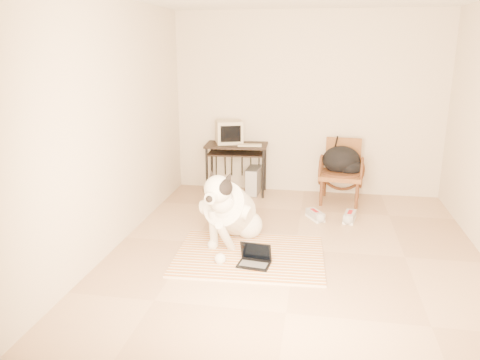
% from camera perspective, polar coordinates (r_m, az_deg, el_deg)
% --- Properties ---
extents(floor, '(4.50, 4.50, 0.00)m').
position_cam_1_polar(floor, '(5.30, 6.76, -8.40)').
color(floor, tan).
rests_on(floor, ground).
extents(wall_back, '(4.50, 0.00, 4.50)m').
position_cam_1_polar(wall_back, '(7.13, 8.20, 9.11)').
color(wall_back, beige).
rests_on(wall_back, floor).
extents(wall_front, '(4.50, 0.00, 4.50)m').
position_cam_1_polar(wall_front, '(2.72, 4.85, -1.69)').
color(wall_front, beige).
rests_on(wall_front, floor).
extents(wall_left, '(0.00, 4.50, 4.50)m').
position_cam_1_polar(wall_left, '(5.38, -14.67, 6.60)').
color(wall_left, beige).
rests_on(wall_left, floor).
extents(rug, '(1.63, 1.28, 0.02)m').
position_cam_1_polar(rug, '(5.10, 1.16, -9.18)').
color(rug, orange).
rests_on(rug, floor).
extents(dog, '(0.65, 1.33, 0.95)m').
position_cam_1_polar(dog, '(5.32, -1.22, -3.83)').
color(dog, silver).
rests_on(dog, rug).
extents(laptop, '(0.35, 0.27, 0.23)m').
position_cam_1_polar(laptop, '(4.87, 1.80, -9.61)').
color(laptop, black).
rests_on(laptop, rug).
extents(computer_desk, '(0.95, 0.56, 0.77)m').
position_cam_1_polar(computer_desk, '(7.06, -0.45, 3.52)').
color(computer_desk, black).
rests_on(computer_desk, floor).
extents(crt_monitor, '(0.48, 0.47, 0.34)m').
position_cam_1_polar(crt_monitor, '(7.10, -1.34, 5.89)').
color(crt_monitor, '#B8AA90').
rests_on(crt_monitor, computer_desk).
extents(desk_keyboard, '(0.36, 0.17, 0.02)m').
position_cam_1_polar(desk_keyboard, '(6.91, 1.20, 4.26)').
color(desk_keyboard, '#B8AA90').
rests_on(desk_keyboard, computer_desk).
extents(pc_tower, '(0.20, 0.44, 0.41)m').
position_cam_1_polar(pc_tower, '(7.17, 1.66, -0.07)').
color(pc_tower, '#4B4B4D').
rests_on(pc_tower, floor).
extents(rattan_chair, '(0.65, 0.63, 0.90)m').
position_cam_1_polar(rattan_chair, '(6.90, 12.25, 1.09)').
color(rattan_chair, brown).
rests_on(rattan_chair, floor).
extents(backpack, '(0.56, 0.45, 0.40)m').
position_cam_1_polar(backpack, '(6.87, 12.42, 2.26)').
color(backpack, black).
rests_on(backpack, rattan_chair).
extents(sneaker_left, '(0.27, 0.34, 0.11)m').
position_cam_1_polar(sneaker_left, '(6.22, 9.14, -4.27)').
color(sneaker_left, white).
rests_on(sneaker_left, floor).
extents(sneaker_right, '(0.19, 0.34, 0.11)m').
position_cam_1_polar(sneaker_right, '(6.24, 13.21, -4.41)').
color(sneaker_right, white).
rests_on(sneaker_right, floor).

